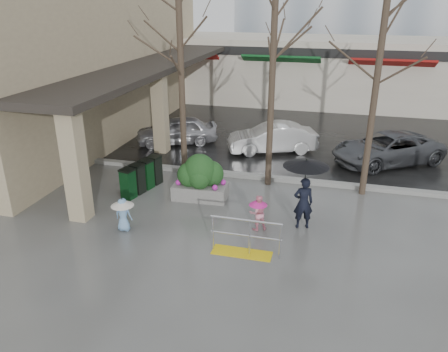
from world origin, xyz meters
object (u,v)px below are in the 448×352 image
at_px(tree_midwest, 274,34).
at_px(car_c, 387,148).
at_px(tree_west, 180,36).
at_px(planter, 200,178).
at_px(car_a, 177,130).
at_px(tree_mideast, 381,49).
at_px(child_blue, 123,211).
at_px(handrail, 244,241).
at_px(child_pink, 258,211).
at_px(car_b, 272,138).
at_px(news_boxes, 142,176).
at_px(woman, 305,185).

bearing_deg(tree_midwest, car_c, 38.13).
bearing_deg(tree_west, car_c, 24.26).
bearing_deg(planter, car_c, 39.33).
relative_size(tree_midwest, car_a, 1.89).
xyz_separation_m(tree_west, car_a, (-1.67, 3.65, -4.45)).
xyz_separation_m(tree_mideast, car_a, (-8.17, 3.65, -4.23)).
bearing_deg(child_blue, handrail, 173.61).
distance_m(tree_mideast, car_a, 9.90).
height_order(tree_midwest, child_blue, tree_midwest).
bearing_deg(child_pink, planter, -64.29).
height_order(tree_mideast, car_a, tree_mideast).
distance_m(child_pink, car_b, 7.06).
relative_size(tree_mideast, news_boxes, 3.38).
distance_m(tree_west, tree_mideast, 6.50).
bearing_deg(child_pink, car_c, -149.38).
distance_m(tree_midwest, planter, 5.22).
distance_m(woman, planter, 3.74).
distance_m(tree_west, news_boxes, 4.95).
xyz_separation_m(news_boxes, car_c, (8.49, 5.07, 0.10)).
bearing_deg(tree_midwest, handrail, -88.09).
bearing_deg(planter, car_b, 73.78).
bearing_deg(child_blue, tree_midwest, -129.02).
bearing_deg(car_a, handrail, 6.32).
relative_size(tree_mideast, car_c, 1.43).
height_order(handrail, planter, planter).
distance_m(tree_midwest, news_boxes, 6.51).
bearing_deg(planter, news_boxes, 177.16).
bearing_deg(tree_mideast, car_a, 155.94).
bearing_deg(tree_midwest, car_a, 143.17).
distance_m(tree_mideast, car_c, 5.51).
bearing_deg(handrail, child_pink, 85.94).
bearing_deg(handrail, car_a, 120.78).
xyz_separation_m(tree_west, car_b, (2.77, 3.61, -4.45)).
height_order(child_blue, car_a, car_a).
bearing_deg(tree_mideast, tree_west, -180.00).
bearing_deg(car_b, child_pink, -15.95).
relative_size(handrail, planter, 1.03).
xyz_separation_m(handrail, planter, (-2.16, 3.01, 0.38)).
xyz_separation_m(handrail, child_blue, (-3.65, 0.35, 0.25)).
distance_m(planter, car_b, 5.63).
height_order(tree_midwest, car_a, tree_midwest).
distance_m(tree_west, car_c, 9.37).
relative_size(tree_west, car_b, 1.78).
distance_m(tree_mideast, child_blue, 9.15).
xyz_separation_m(handrail, tree_midwest, (-0.16, 4.80, 4.86)).
distance_m(tree_midwest, car_b, 5.87).
height_order(woman, child_pink, woman).
bearing_deg(car_b, tree_midwest, -14.77).
height_order(tree_west, child_blue, tree_west).
height_order(car_a, car_b, same).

